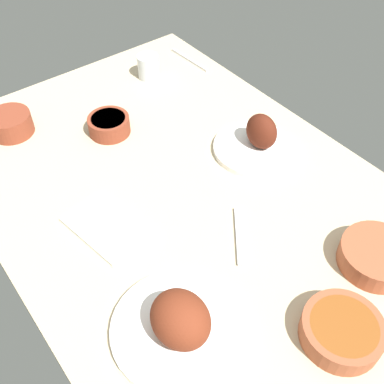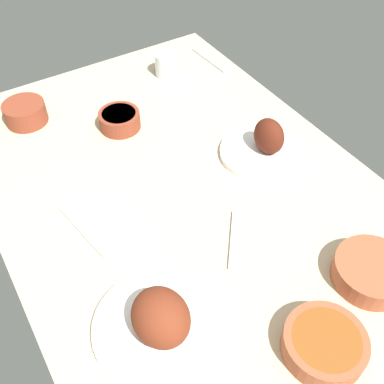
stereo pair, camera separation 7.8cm
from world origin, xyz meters
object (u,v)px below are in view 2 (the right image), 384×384
object	(u,v)px
folded_napkin	(104,220)
fork_loose	(208,60)
plate_far_side	(264,145)
spoon_loose	(232,239)
bowl_sauce	(25,112)
water_tumbler	(166,65)
bowl_soup	(323,345)
plate_center_main	(160,321)
bowl_onions	(119,119)
bowl_pasta	(371,271)

from	to	relation	value
folded_napkin	fork_loose	distance (cm)	75.78
plate_far_side	folded_napkin	xyz separation A→B (cm)	(-1.25, -46.40, -2.60)
spoon_loose	folded_napkin	bearing A→B (deg)	86.25
plate_far_side	bowl_sauce	world-z (taller)	plate_far_side
fork_loose	water_tumbler	bearing A→B (deg)	85.65
bowl_soup	spoon_loose	xyz separation A→B (cm)	(-30.15, 1.24, -2.22)
plate_center_main	bowl_soup	bearing A→B (deg)	50.08
plate_far_side	water_tumbler	size ratio (longest dim) A/B	2.93
water_tumbler	spoon_loose	world-z (taller)	water_tumbler
plate_center_main	spoon_loose	size ratio (longest dim) A/B	1.60
plate_far_side	spoon_loose	size ratio (longest dim) A/B	1.36
spoon_loose	bowl_onions	bearing A→B (deg)	42.87
bowl_onions	spoon_loose	world-z (taller)	bowl_onions
plate_center_main	fork_loose	distance (cm)	99.37
bowl_onions	fork_loose	xyz separation A→B (cm)	(-16.36, 41.18, -2.31)
plate_center_main	bowl_pasta	xyz separation A→B (cm)	(12.96, 43.14, -0.93)
plate_far_side	bowl_pasta	size ratio (longest dim) A/B	1.38
bowl_onions	water_tumbler	world-z (taller)	water_tumbler
bowl_pasta	spoon_loose	size ratio (longest dim) A/B	0.98
fork_loose	spoon_loose	size ratio (longest dim) A/B	1.12
bowl_pasta	fork_loose	world-z (taller)	bowl_pasta
plate_center_main	bowl_onions	xyz separation A→B (cm)	(-61.12, 20.96, -0.95)
bowl_onions	bowl_soup	bearing A→B (deg)	1.71
bowl_sauce	folded_napkin	xyz separation A→B (cm)	(46.81, 3.06, -2.65)
bowl_onions	fork_loose	bearing A→B (deg)	111.66
plate_far_side	fork_loose	bearing A→B (deg)	164.06
spoon_loose	bowl_sauce	bearing A→B (deg)	59.48
bowl_pasta	spoon_loose	distance (cm)	30.08
plate_far_side	spoon_loose	bearing A→B (deg)	-51.13
bowl_pasta	plate_center_main	bearing A→B (deg)	-106.72
water_tumbler	folded_napkin	distance (cm)	63.87
bowl_pasta	bowl_soup	bearing A→B (deg)	-71.59
bowl_sauce	water_tumbler	distance (cm)	46.56
plate_center_main	bowl_pasta	distance (cm)	45.05
plate_far_side	bowl_onions	xyz separation A→B (cm)	(-31.20, -27.60, -0.49)
plate_far_side	bowl_pasta	xyz separation A→B (cm)	(42.88, -5.41, -0.48)
plate_far_side	fork_loose	world-z (taller)	plate_far_side
bowl_pasta	folded_napkin	world-z (taller)	bowl_pasta
bowl_onions	spoon_loose	distance (cm)	50.69
spoon_loose	fork_loose	bearing A→B (deg)	9.43
bowl_onions	bowl_pasta	xyz separation A→B (cm)	(74.07, 22.18, 0.02)
bowl_sauce	water_tumbler	size ratio (longest dim) A/B	1.59
bowl_onions	folded_napkin	world-z (taller)	bowl_onions
plate_far_side	fork_loose	distance (cm)	49.54
plate_center_main	water_tumbler	size ratio (longest dim) A/B	3.45
bowl_soup	water_tumbler	bearing A→B (deg)	167.11
folded_napkin	fork_loose	bearing A→B (deg)	127.66
spoon_loose	plate_center_main	bearing A→B (deg)	152.08
folded_napkin	bowl_pasta	bearing A→B (deg)	42.89
plate_center_main	fork_loose	world-z (taller)	plate_center_main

